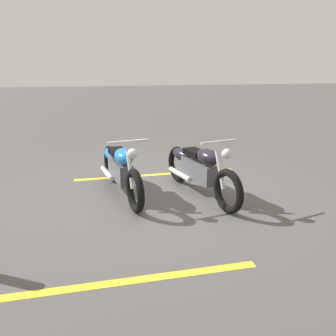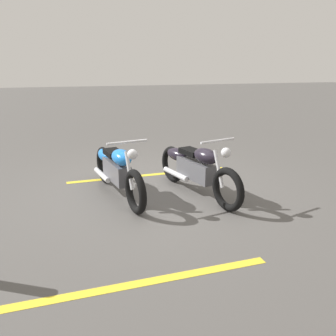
% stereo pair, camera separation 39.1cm
% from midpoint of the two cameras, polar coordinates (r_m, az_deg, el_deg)
% --- Properties ---
extents(ground_plane, '(60.00, 60.00, 0.00)m').
position_cam_midpoint_polar(ground_plane, '(6.04, 0.19, -3.63)').
color(ground_plane, '#514F4C').
extents(motorcycle_bright_foreground, '(2.21, 0.73, 1.04)m').
position_cam_midpoint_polar(motorcycle_bright_foreground, '(5.76, -6.08, 0.09)').
color(motorcycle_bright_foreground, black).
rests_on(motorcycle_bright_foreground, ground).
extents(motorcycle_dark_foreground, '(2.19, 0.81, 1.04)m').
position_cam_midpoint_polar(motorcycle_dark_foreground, '(5.73, 7.01, -0.02)').
color(motorcycle_dark_foreground, black).
rests_on(motorcycle_dark_foreground, ground).
extents(parking_stripe_near, '(0.18, 3.20, 0.01)m').
position_cam_midpoint_polar(parking_stripe_near, '(6.85, -0.24, -1.10)').
color(parking_stripe_near, yellow).
rests_on(parking_stripe_near, ground).
extents(parking_stripe_mid, '(0.18, 3.20, 0.01)m').
position_cam_midpoint_polar(parking_stripe_mid, '(3.65, -6.84, -18.63)').
color(parking_stripe_mid, yellow).
rests_on(parking_stripe_mid, ground).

